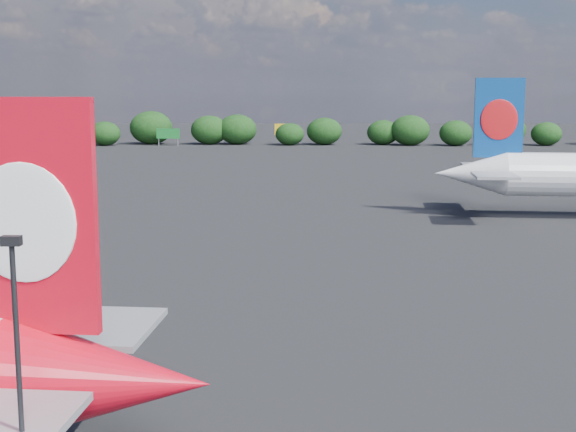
{
  "coord_description": "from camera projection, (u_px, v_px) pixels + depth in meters",
  "views": [
    {
      "loc": [
        16.76,
        -32.02,
        15.09
      ],
      "look_at": [
        16.0,
        12.0,
        8.0
      ],
      "focal_mm": 50.0,
      "sensor_mm": 36.0,
      "label": 1
    }
  ],
  "objects": [
    {
      "name": "ground",
      "position": [
        158.0,
        218.0,
        93.52
      ],
      "size": [
        500.0,
        500.0,
        0.0
      ],
      "primitive_type": "plane",
      "color": "black",
      "rests_on": "ground"
    },
    {
      "name": "apron_lamp_post",
      "position": [
        20.0,
        399.0,
        23.24
      ],
      "size": [
        0.55,
        0.3,
        10.96
      ],
      "color": "black",
      "rests_on": "ground"
    },
    {
      "name": "terminal_building",
      "position": [
        10.0,
        127.0,
        224.3
      ],
      "size": [
        42.0,
        16.0,
        8.0
      ],
      "color": "gray",
      "rests_on": "ground"
    },
    {
      "name": "highway_sign",
      "position": [
        168.0,
        134.0,
        207.84
      ],
      "size": [
        6.0,
        0.3,
        4.5
      ],
      "color": "#136023",
      "rests_on": "ground"
    },
    {
      "name": "billboard_yellow",
      "position": [
        284.0,
        130.0,
        213.13
      ],
      "size": [
        5.0,
        0.3,
        5.5
      ],
      "color": "gold",
      "rests_on": "ground"
    },
    {
      "name": "horizon_treeline",
      "position": [
        237.0,
        130.0,
        211.39
      ],
      "size": [
        204.69,
        15.61,
        9.2
      ],
      "color": "black",
      "rests_on": "ground"
    }
  ]
}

